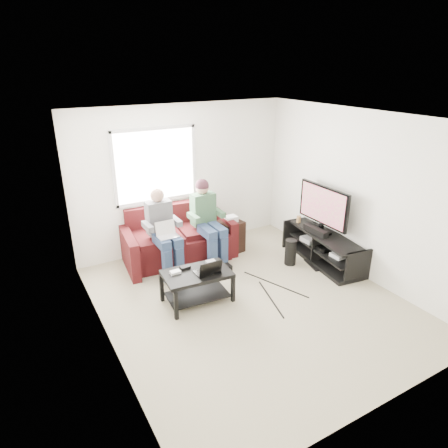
# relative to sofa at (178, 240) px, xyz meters

# --- Properties ---
(floor) EXTENTS (4.50, 4.50, 0.00)m
(floor) POSITION_rel_sofa_xyz_m (0.32, -1.82, -0.33)
(floor) COLOR tan
(floor) RESTS_ON ground
(ceiling) EXTENTS (4.50, 4.50, 0.00)m
(ceiling) POSITION_rel_sofa_xyz_m (0.32, -1.82, 2.27)
(ceiling) COLOR white
(ceiling) RESTS_ON wall_back
(wall_back) EXTENTS (4.50, 0.00, 4.50)m
(wall_back) POSITION_rel_sofa_xyz_m (0.32, 0.43, 0.97)
(wall_back) COLOR white
(wall_back) RESTS_ON floor
(wall_front) EXTENTS (4.50, 0.00, 4.50)m
(wall_front) POSITION_rel_sofa_xyz_m (0.32, -4.07, 0.97)
(wall_front) COLOR white
(wall_front) RESTS_ON floor
(wall_left) EXTENTS (0.00, 4.50, 4.50)m
(wall_left) POSITION_rel_sofa_xyz_m (-1.68, -1.82, 0.97)
(wall_left) COLOR white
(wall_left) RESTS_ON floor
(wall_right) EXTENTS (0.00, 4.50, 4.50)m
(wall_right) POSITION_rel_sofa_xyz_m (2.32, -1.82, 0.97)
(wall_right) COLOR white
(wall_right) RESTS_ON floor
(window) EXTENTS (1.48, 0.04, 1.28)m
(window) POSITION_rel_sofa_xyz_m (-0.18, 0.41, 1.27)
(window) COLOR white
(window) RESTS_ON wall_back
(sofa) EXTENTS (2.03, 1.09, 0.91)m
(sofa) POSITION_rel_sofa_xyz_m (0.00, 0.00, 0.00)
(sofa) COLOR #461113
(sofa) RESTS_ON floor
(person_left) EXTENTS (0.40, 0.71, 1.38)m
(person_left) POSITION_rel_sofa_xyz_m (-0.40, -0.35, 0.43)
(person_left) COLOR navy
(person_left) RESTS_ON sofa
(person_right) EXTENTS (0.40, 0.71, 1.43)m
(person_right) POSITION_rel_sofa_xyz_m (0.40, -0.33, 0.49)
(person_right) COLOR navy
(person_right) RESTS_ON sofa
(laptop_silver) EXTENTS (0.34, 0.25, 0.24)m
(laptop_silver) POSITION_rel_sofa_xyz_m (-0.40, -0.53, 0.42)
(laptop_silver) COLOR silver
(laptop_silver) RESTS_ON person_left
(coffee_table) EXTENTS (0.99, 0.66, 0.47)m
(coffee_table) POSITION_rel_sofa_xyz_m (-0.34, -1.43, 0.02)
(coffee_table) COLOR black
(coffee_table) RESTS_ON floor
(laptop_black) EXTENTS (0.37, 0.29, 0.24)m
(laptop_black) POSITION_rel_sofa_xyz_m (-0.22, -1.51, 0.26)
(laptop_black) COLOR black
(laptop_black) RESTS_ON coffee_table
(controller_a) EXTENTS (0.14, 0.09, 0.04)m
(controller_a) POSITION_rel_sofa_xyz_m (-0.62, -1.31, 0.16)
(controller_a) COLOR silver
(controller_a) RESTS_ON coffee_table
(controller_b) EXTENTS (0.14, 0.10, 0.04)m
(controller_b) POSITION_rel_sofa_xyz_m (-0.44, -1.25, 0.16)
(controller_b) COLOR black
(controller_b) RESTS_ON coffee_table
(controller_c) EXTENTS (0.14, 0.10, 0.04)m
(controller_c) POSITION_rel_sofa_xyz_m (-0.04, -1.28, 0.16)
(controller_c) COLOR gray
(controller_c) RESTS_ON coffee_table
(tv_stand) EXTENTS (0.70, 1.66, 0.53)m
(tv_stand) POSITION_rel_sofa_xyz_m (2.09, -1.41, -0.10)
(tv_stand) COLOR black
(tv_stand) RESTS_ON floor
(tv) EXTENTS (0.12, 1.10, 0.81)m
(tv) POSITION_rel_sofa_xyz_m (2.08, -1.31, 0.66)
(tv) COLOR black
(tv) RESTS_ON tv_stand
(soundbar) EXTENTS (0.12, 0.50, 0.10)m
(soundbar) POSITION_rel_sofa_xyz_m (1.97, -1.31, 0.25)
(soundbar) COLOR black
(soundbar) RESTS_ON tv_stand
(drink_cup) EXTENTS (0.08, 0.08, 0.12)m
(drink_cup) POSITION_rel_sofa_xyz_m (2.04, -0.78, 0.26)
(drink_cup) COLOR #A27946
(drink_cup) RESTS_ON tv_stand
(console_white) EXTENTS (0.30, 0.22, 0.06)m
(console_white) POSITION_rel_sofa_xyz_m (2.09, -1.81, -0.02)
(console_white) COLOR silver
(console_white) RESTS_ON tv_stand
(console_grey) EXTENTS (0.34, 0.26, 0.08)m
(console_grey) POSITION_rel_sofa_xyz_m (2.09, -1.11, -0.01)
(console_grey) COLOR gray
(console_grey) RESTS_ON tv_stand
(console_black) EXTENTS (0.38, 0.30, 0.07)m
(console_black) POSITION_rel_sofa_xyz_m (2.09, -1.46, -0.02)
(console_black) COLOR black
(console_black) RESTS_ON tv_stand
(subwoofer) EXTENTS (0.20, 0.20, 0.45)m
(subwoofer) POSITION_rel_sofa_xyz_m (1.55, -1.19, -0.11)
(subwoofer) COLOR black
(subwoofer) RESTS_ON floor
(keyboard_floor) EXTENTS (0.25, 0.46, 0.02)m
(keyboard_floor) POSITION_rel_sofa_xyz_m (1.87, -1.43, -0.32)
(keyboard_floor) COLOR black
(keyboard_floor) RESTS_ON floor
(end_table) EXTENTS (0.39, 0.39, 0.68)m
(end_table) POSITION_rel_sofa_xyz_m (0.93, -0.23, -0.03)
(end_table) COLOR black
(end_table) RESTS_ON floor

